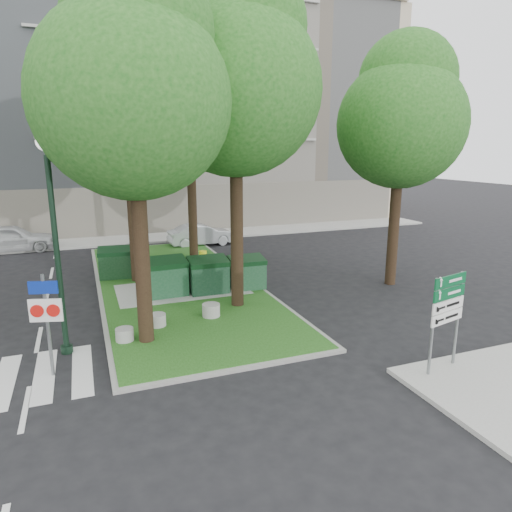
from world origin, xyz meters
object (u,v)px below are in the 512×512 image
bollard_right (211,310)px  dumpster_a (115,263)px  tree_median_near_right (237,72)px  car_silver (201,235)px  car_white (11,238)px  tree_street_right (403,112)px  bollard_left (125,334)px  bollard_mid (157,320)px  tree_median_far (190,89)px  traffic_sign_pole (46,312)px  directional_sign (447,307)px  dumpster_b (166,277)px  street_lamp (53,220)px  dumpster_c (208,275)px  dumpster_d (247,273)px  tree_median_mid (129,112)px  litter_bin (203,257)px

bollard_right → dumpster_a: bearing=113.0°
tree_median_near_right → car_silver: size_ratio=2.96×
car_white → tree_street_right: bearing=-129.3°
bollard_left → bollard_mid: 1.35m
dumpster_a → tree_median_far: bearing=34.0°
traffic_sign_pole → car_white: bearing=115.6°
bollard_mid → directional_sign: size_ratio=0.22×
bollard_right → bollard_mid: (-1.82, -0.21, -0.02)m
directional_sign → car_silver: bearing=82.4°
tree_median_near_right → dumpster_b: size_ratio=7.11×
tree_median_far → street_lamp: 11.99m
dumpster_c → dumpster_d: bearing=1.0°
directional_sign → car_silver: 17.63m
dumpster_a → dumpster_c: 4.75m
tree_median_mid → tree_median_far: size_ratio=0.84×
dumpster_b → car_silver: 9.71m
directional_sign → car_silver: directional_sign is taller
tree_median_mid → bollard_mid: tree_median_mid is taller
dumpster_a → litter_bin: 4.22m
tree_street_right → bollard_right: bearing=-170.8°
tree_median_near_right → traffic_sign_pole: (-6.08, -3.14, -6.28)m
dumpster_a → street_lamp: street_lamp is taller
dumpster_a → car_silver: 7.77m
tree_median_mid → tree_street_right: size_ratio=0.99×
dumpster_c → directional_sign: directional_sign is taller
traffic_sign_pole → car_silver: bearing=77.9°
traffic_sign_pole → litter_bin: bearing=71.6°
bollard_left → tree_median_near_right: bearing=23.9°
tree_median_near_right → dumpster_c: tree_median_near_right is taller
bollard_mid → car_white: size_ratio=0.12×
street_lamp → bollard_left: bearing=-0.2°
tree_median_far → tree_median_near_right: bearing=-91.5°
litter_bin → car_silver: size_ratio=0.17×
dumpster_c → dumpster_d: dumpster_c is taller
tree_median_far → dumpster_d: size_ratio=8.29×
tree_median_near_right → traffic_sign_pole: tree_median_near_right is taller
bollard_right → street_lamp: bearing=-167.4°
tree_median_far → dumpster_a: tree_median_far is taller
dumpster_a → bollard_right: size_ratio=2.55×
car_white → tree_median_near_right: bearing=-146.9°
tree_median_near_right → bollard_mid: (-3.11, -1.05, -7.67)m
tree_street_right → dumpster_c: size_ratio=6.52×
dumpster_c → bollard_right: 2.69m
tree_median_near_right → dumpster_b: tree_median_near_right is taller
tree_street_right → dumpster_d: tree_street_right is taller
dumpster_d → traffic_sign_pole: bearing=-143.2°
street_lamp → car_silver: street_lamp is taller
dumpster_d → bollard_mid: 4.90m
dumpster_c → car_white: size_ratio=0.34×
dumpster_c → bollard_mid: bearing=-129.4°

